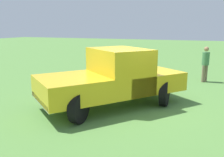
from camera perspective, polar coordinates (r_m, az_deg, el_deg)
name	(u,v)px	position (r m, az deg, el deg)	size (l,w,h in m)	color
ground_plane	(135,105)	(8.07, 5.33, -6.15)	(80.00, 80.00, 0.00)	#54843D
pickup_truck	(115,76)	(7.78, 0.76, 0.54)	(4.84, 4.41, 1.84)	black
person_bystander	(205,62)	(11.95, 21.08, 3.56)	(0.44, 0.44, 1.63)	#7A6B51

